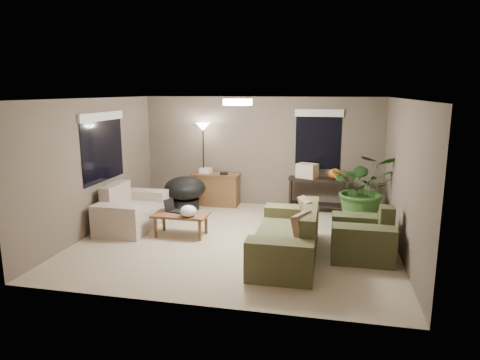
% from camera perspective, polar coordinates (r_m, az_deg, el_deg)
% --- Properties ---
extents(room_shell, '(5.50, 5.50, 5.50)m').
position_cam_1_polar(room_shell, '(7.48, -0.32, 1.19)').
color(room_shell, tan).
rests_on(room_shell, ground).
extents(main_sofa, '(0.95, 2.20, 0.85)m').
position_cam_1_polar(main_sofa, '(6.94, 6.54, -7.94)').
color(main_sofa, '#4E4E2E').
rests_on(main_sofa, ground).
extents(throw_pillows, '(0.39, 1.40, 0.47)m').
position_cam_1_polar(throw_pillows, '(6.81, 8.76, -5.24)').
color(throw_pillows, '#8C7251').
rests_on(throw_pillows, main_sofa).
extents(loveseat, '(0.90, 1.60, 0.85)m').
position_cam_1_polar(loveseat, '(8.67, -14.34, -4.18)').
color(loveseat, beige).
rests_on(loveseat, ground).
extents(armchair, '(0.95, 1.00, 0.85)m').
position_cam_1_polar(armchair, '(7.21, 16.04, -7.54)').
color(armchair, '#484A2C').
rests_on(armchair, ground).
extents(coffee_table, '(1.00, 0.55, 0.42)m').
position_cam_1_polar(coffee_table, '(7.96, -7.89, -4.89)').
color(coffee_table, brown).
rests_on(coffee_table, ground).
extents(laptop, '(0.43, 0.31, 0.24)m').
position_cam_1_polar(laptop, '(8.07, -8.80, -3.78)').
color(laptop, black).
rests_on(laptop, coffee_table).
extents(plastic_bag, '(0.38, 0.37, 0.21)m').
position_cam_1_polar(plastic_bag, '(7.71, -6.90, -4.12)').
color(plastic_bag, white).
rests_on(plastic_bag, coffee_table).
extents(desk, '(1.10, 0.50, 0.75)m').
position_cam_1_polar(desk, '(9.99, -3.18, -1.23)').
color(desk, brown).
rests_on(desk, ground).
extents(desk_papers, '(0.70, 0.30, 0.12)m').
position_cam_1_polar(desk_papers, '(9.93, -4.10, 1.18)').
color(desk_papers, silver).
rests_on(desk_papers, desk).
extents(console_table, '(1.30, 0.40, 0.75)m').
position_cam_1_polar(console_table, '(9.60, 10.35, -1.58)').
color(console_table, black).
rests_on(console_table, ground).
extents(pumpkin, '(0.34, 0.34, 0.23)m').
position_cam_1_polar(pumpkin, '(9.51, 12.55, 0.83)').
color(pumpkin, orange).
rests_on(pumpkin, console_table).
extents(cardboard_box, '(0.51, 0.45, 0.31)m').
position_cam_1_polar(cardboard_box, '(9.52, 8.95, 1.24)').
color(cardboard_box, beige).
rests_on(cardboard_box, console_table).
extents(papasan_chair, '(1.10, 1.10, 0.80)m').
position_cam_1_polar(papasan_chair, '(9.42, -7.34, -1.57)').
color(papasan_chair, black).
rests_on(papasan_chair, ground).
extents(floor_lamp, '(0.32, 0.32, 1.91)m').
position_cam_1_polar(floor_lamp, '(9.88, -4.95, 5.78)').
color(floor_lamp, black).
rests_on(floor_lamp, ground).
extents(ceiling_fixture, '(0.50, 0.50, 0.10)m').
position_cam_1_polar(ceiling_fixture, '(7.36, -0.33, 10.34)').
color(ceiling_fixture, white).
rests_on(ceiling_fixture, room_shell).
extents(houseplant, '(1.30, 1.44, 1.13)m').
position_cam_1_polar(houseplant, '(8.92, 16.13, -2.06)').
color(houseplant, '#2D5923').
rests_on(houseplant, ground).
extents(cat_scratching_post, '(0.32, 0.32, 0.50)m').
position_cam_1_polar(cat_scratching_post, '(7.58, 17.46, -7.33)').
color(cat_scratching_post, tan).
rests_on(cat_scratching_post, ground).
extents(window_left, '(0.05, 1.56, 1.33)m').
position_cam_1_polar(window_left, '(8.67, -17.86, 5.65)').
color(window_left, black).
rests_on(window_left, room_shell).
extents(window_back, '(1.06, 0.05, 1.33)m').
position_cam_1_polar(window_back, '(9.70, 10.43, 6.64)').
color(window_back, black).
rests_on(window_back, room_shell).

